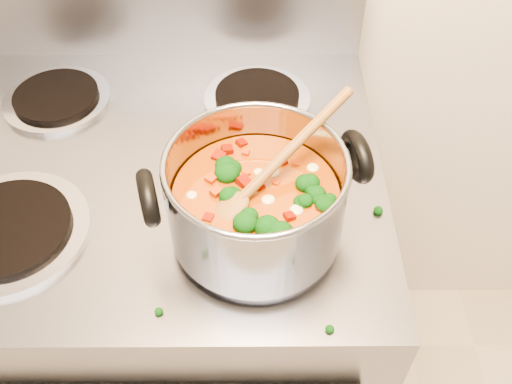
% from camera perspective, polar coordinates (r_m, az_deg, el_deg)
% --- Properties ---
extents(electric_range, '(0.72, 0.65, 1.08)m').
position_cam_1_polar(electric_range, '(1.26, -7.87, -11.55)').
color(electric_range, gray).
rests_on(electric_range, ground).
extents(stockpot, '(0.29, 0.23, 0.14)m').
position_cam_1_polar(stockpot, '(0.73, 0.04, -0.75)').
color(stockpot, gray).
rests_on(stockpot, electric_range).
extents(wooden_spoon, '(0.20, 0.18, 0.10)m').
position_cam_1_polar(wooden_spoon, '(0.71, 0.50, 1.32)').
color(wooden_spoon, olive).
rests_on(wooden_spoon, stockpot).
extents(cooktop_crumbs, '(0.10, 0.25, 0.01)m').
position_cam_1_polar(cooktop_crumbs, '(0.80, -8.20, -3.16)').
color(cooktop_crumbs, black).
rests_on(cooktop_crumbs, electric_range).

